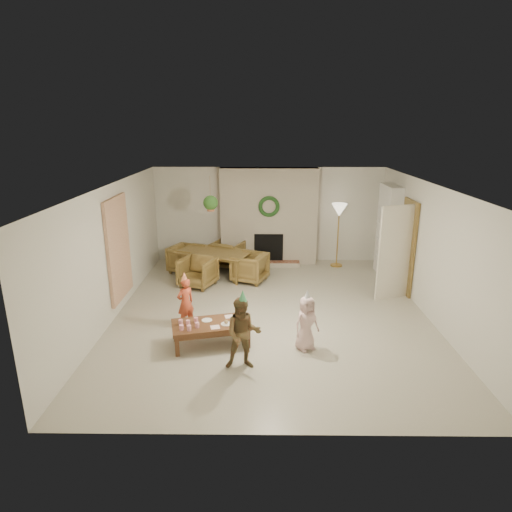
{
  "coord_description": "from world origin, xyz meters",
  "views": [
    {
      "loc": [
        -0.21,
        -7.85,
        3.56
      ],
      "look_at": [
        -0.3,
        0.4,
        1.05
      ],
      "focal_mm": 30.51,
      "sensor_mm": 36.0,
      "label": 1
    }
  ],
  "objects_px": {
    "dining_chair_left": "(186,259)",
    "child_red": "(185,303)",
    "child_plaid": "(243,334)",
    "dining_chair_far": "(228,254)",
    "dining_chair_right": "(250,267)",
    "child_pink": "(306,323)",
    "coffee_table_top": "(211,325)",
    "dining_table": "(214,264)",
    "dining_chair_near": "(198,272)"
  },
  "relations": [
    {
      "from": "child_pink",
      "to": "dining_chair_right",
      "type": "bearing_deg",
      "value": 75.89
    },
    {
      "from": "dining_chair_right",
      "to": "child_pink",
      "type": "bearing_deg",
      "value": 39.53
    },
    {
      "from": "coffee_table_top",
      "to": "child_red",
      "type": "bearing_deg",
      "value": 114.43
    },
    {
      "from": "coffee_table_top",
      "to": "child_pink",
      "type": "relative_size",
      "value": 1.38
    },
    {
      "from": "coffee_table_top",
      "to": "dining_chair_right",
      "type": "bearing_deg",
      "value": 65.86
    },
    {
      "from": "dining_table",
      "to": "child_red",
      "type": "distance_m",
      "value": 2.79
    },
    {
      "from": "dining_table",
      "to": "child_red",
      "type": "height_order",
      "value": "child_red"
    },
    {
      "from": "dining_chair_left",
      "to": "dining_chair_right",
      "type": "bearing_deg",
      "value": -90.0
    },
    {
      "from": "dining_chair_left",
      "to": "child_red",
      "type": "height_order",
      "value": "child_red"
    },
    {
      "from": "dining_chair_right",
      "to": "coffee_table_top",
      "type": "xyz_separation_m",
      "value": [
        -0.57,
        -3.09,
        0.02
      ]
    },
    {
      "from": "dining_table",
      "to": "dining_chair_near",
      "type": "xyz_separation_m",
      "value": [
        -0.29,
        -0.71,
        0.03
      ]
    },
    {
      "from": "dining_chair_left",
      "to": "child_pink",
      "type": "height_order",
      "value": "child_pink"
    },
    {
      "from": "dining_chair_near",
      "to": "dining_chair_far",
      "type": "height_order",
      "value": "same"
    },
    {
      "from": "child_pink",
      "to": "dining_chair_left",
      "type": "bearing_deg",
      "value": 92.43
    },
    {
      "from": "dining_table",
      "to": "dining_chair_right",
      "type": "bearing_deg",
      "value": 0.0
    },
    {
      "from": "dining_chair_left",
      "to": "dining_chair_right",
      "type": "distance_m",
      "value": 1.73
    },
    {
      "from": "dining_chair_far",
      "to": "dining_chair_left",
      "type": "distance_m",
      "value": 1.08
    },
    {
      "from": "child_plaid",
      "to": "child_red",
      "type": "bearing_deg",
      "value": 125.35
    },
    {
      "from": "dining_table",
      "to": "dining_chair_left",
      "type": "relative_size",
      "value": 2.34
    },
    {
      "from": "dining_chair_near",
      "to": "dining_chair_left",
      "type": "height_order",
      "value": "same"
    },
    {
      "from": "dining_chair_far",
      "to": "dining_chair_right",
      "type": "xyz_separation_m",
      "value": [
        0.6,
        -1.07,
        0.0
      ]
    },
    {
      "from": "dining_chair_near",
      "to": "coffee_table_top",
      "type": "distance_m",
      "value": 2.81
    },
    {
      "from": "dining_chair_left",
      "to": "child_plaid",
      "type": "bearing_deg",
      "value": -138.04
    },
    {
      "from": "dining_chair_near",
      "to": "child_red",
      "type": "distance_m",
      "value": 2.08
    },
    {
      "from": "child_red",
      "to": "child_plaid",
      "type": "distance_m",
      "value": 1.77
    },
    {
      "from": "dining_table",
      "to": "child_pink",
      "type": "relative_size",
      "value": 1.89
    },
    {
      "from": "child_pink",
      "to": "dining_chair_near",
      "type": "bearing_deg",
      "value": 95.73
    },
    {
      "from": "dining_chair_right",
      "to": "child_red",
      "type": "bearing_deg",
      "value": -2.21
    },
    {
      "from": "dining_chair_far",
      "to": "dining_chair_right",
      "type": "distance_m",
      "value": 1.23
    },
    {
      "from": "child_red",
      "to": "dining_chair_near",
      "type": "bearing_deg",
      "value": -128.7
    },
    {
      "from": "dining_chair_far",
      "to": "child_red",
      "type": "bearing_deg",
      "value": 104.06
    },
    {
      "from": "child_plaid",
      "to": "dining_table",
      "type": "bearing_deg",
      "value": 98.99
    },
    {
      "from": "dining_table",
      "to": "child_plaid",
      "type": "height_order",
      "value": "child_plaid"
    },
    {
      "from": "dining_table",
      "to": "dining_chair_right",
      "type": "height_order",
      "value": "dining_chair_right"
    },
    {
      "from": "dining_chair_near",
      "to": "dining_chair_right",
      "type": "relative_size",
      "value": 1.0
    },
    {
      "from": "child_red",
      "to": "child_plaid",
      "type": "xyz_separation_m",
      "value": [
        1.1,
        -1.39,
        0.1
      ]
    },
    {
      "from": "coffee_table_top",
      "to": "child_pink",
      "type": "xyz_separation_m",
      "value": [
        1.57,
        -0.14,
        0.1
      ]
    },
    {
      "from": "dining_chair_near",
      "to": "coffee_table_top",
      "type": "relative_size",
      "value": 0.58
    },
    {
      "from": "child_plaid",
      "to": "dining_chair_left",
      "type": "bearing_deg",
      "value": 106.68
    },
    {
      "from": "dining_chair_far",
      "to": "dining_table",
      "type": "bearing_deg",
      "value": 90.0
    },
    {
      "from": "dining_chair_far",
      "to": "dining_chair_right",
      "type": "bearing_deg",
      "value": 141.34
    },
    {
      "from": "dining_chair_right",
      "to": "child_red",
      "type": "xyz_separation_m",
      "value": [
        -1.1,
        -2.42,
        0.13
      ]
    },
    {
      "from": "dining_chair_left",
      "to": "child_pink",
      "type": "bearing_deg",
      "value": -123.93
    },
    {
      "from": "dining_table",
      "to": "dining_chair_far",
      "type": "relative_size",
      "value": 2.34
    },
    {
      "from": "dining_table",
      "to": "dining_chair_near",
      "type": "bearing_deg",
      "value": -90.0
    },
    {
      "from": "dining_chair_left",
      "to": "child_pink",
      "type": "xyz_separation_m",
      "value": [
        2.6,
        -3.88,
        0.12
      ]
    },
    {
      "from": "dining_chair_left",
      "to": "child_red",
      "type": "xyz_separation_m",
      "value": [
        0.5,
        -3.07,
        0.13
      ]
    },
    {
      "from": "dining_chair_far",
      "to": "child_red",
      "type": "xyz_separation_m",
      "value": [
        -0.5,
        -3.49,
        0.13
      ]
    },
    {
      "from": "coffee_table_top",
      "to": "child_red",
      "type": "xyz_separation_m",
      "value": [
        -0.53,
        0.68,
        0.1
      ]
    },
    {
      "from": "dining_chair_near",
      "to": "child_plaid",
      "type": "distance_m",
      "value": 3.66
    }
  ]
}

